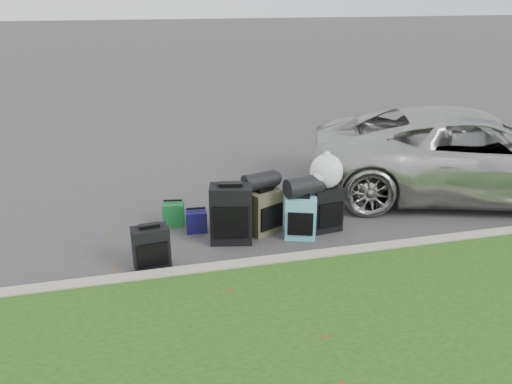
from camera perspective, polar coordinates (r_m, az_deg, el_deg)
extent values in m
plane|color=#383535|center=(7.11, 1.17, -4.63)|extent=(120.00, 120.00, 0.00)
cube|color=#9E937F|center=(6.23, 3.54, -8.00)|extent=(120.00, 0.18, 0.15)
imported|color=#B7B7B2|center=(8.96, 23.39, 4.09)|extent=(5.57, 3.78, 1.42)
cube|color=black|center=(6.25, -11.89, -6.29)|extent=(0.46, 0.29, 0.55)
cube|color=black|center=(6.71, -2.86, -2.53)|extent=(0.62, 0.45, 0.81)
cube|color=#3A3725|center=(7.00, 0.99, -2.26)|extent=(0.53, 0.45, 0.63)
cube|color=teal|center=(6.87, 5.12, -2.96)|extent=(0.48, 0.37, 0.60)
cube|color=black|center=(7.12, 8.02, -1.94)|extent=(0.46, 0.31, 0.65)
cube|color=#176A2A|center=(7.38, -9.39, -2.46)|extent=(0.34, 0.29, 0.34)
cube|color=#17164F|center=(7.14, -6.83, -3.29)|extent=(0.30, 0.25, 0.31)
cylinder|color=black|center=(6.88, 0.40, 1.24)|extent=(0.51, 0.37, 0.25)
cylinder|color=black|center=(6.77, 5.40, 0.63)|extent=(0.53, 0.36, 0.27)
sphere|color=white|center=(6.95, 8.05, 2.37)|extent=(0.46, 0.46, 0.46)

